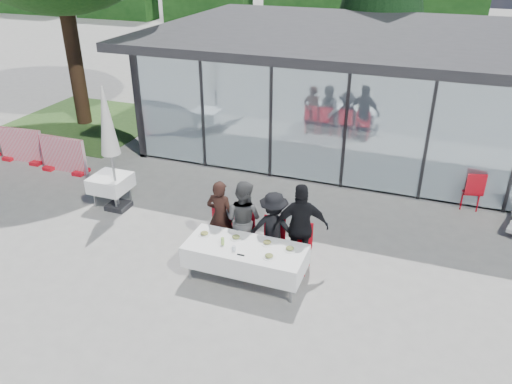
% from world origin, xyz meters
% --- Properties ---
extents(ground, '(90.00, 90.00, 0.00)m').
position_xyz_m(ground, '(0.00, 0.00, 0.00)').
color(ground, gray).
rests_on(ground, ground).
extents(pavilion, '(14.80, 8.80, 3.44)m').
position_xyz_m(pavilion, '(2.00, 8.16, 2.15)').
color(pavilion, gray).
rests_on(pavilion, ground).
extents(dining_table, '(2.26, 0.96, 0.75)m').
position_xyz_m(dining_table, '(0.11, -0.47, 0.54)').
color(dining_table, white).
rests_on(dining_table, ground).
extents(diner_a, '(0.58, 0.58, 1.60)m').
position_xyz_m(diner_a, '(-0.73, 0.31, 0.80)').
color(diner_a, black).
rests_on(diner_a, ground).
extents(diner_chair_a, '(0.44, 0.44, 0.97)m').
position_xyz_m(diner_chair_a, '(-0.73, 0.28, 0.54)').
color(diner_chair_a, red).
rests_on(diner_chair_a, ground).
extents(diner_b, '(0.92, 0.92, 1.67)m').
position_xyz_m(diner_b, '(-0.23, 0.31, 0.83)').
color(diner_b, '#4F4F4F').
rests_on(diner_b, ground).
extents(diner_chair_b, '(0.44, 0.44, 0.97)m').
position_xyz_m(diner_chair_b, '(-0.23, 0.28, 0.54)').
color(diner_chair_b, red).
rests_on(diner_chair_b, ground).
extents(diner_c, '(1.11, 1.11, 1.53)m').
position_xyz_m(diner_c, '(0.41, 0.31, 0.76)').
color(diner_c, black).
rests_on(diner_c, ground).
extents(diner_chair_c, '(0.44, 0.44, 0.97)m').
position_xyz_m(diner_chair_c, '(0.41, 0.28, 0.54)').
color(diner_chair_c, red).
rests_on(diner_chair_c, ground).
extents(diner_d, '(1.35, 1.35, 1.80)m').
position_xyz_m(diner_d, '(0.96, 0.31, 0.90)').
color(diner_d, black).
rests_on(diner_d, ground).
extents(diner_chair_d, '(0.44, 0.44, 0.97)m').
position_xyz_m(diner_chair_d, '(0.96, 0.28, 0.54)').
color(diner_chair_d, red).
rests_on(diner_chair_d, ground).
extents(plate_a, '(0.23, 0.23, 0.07)m').
position_xyz_m(plate_a, '(-0.77, -0.36, 0.78)').
color(plate_a, white).
rests_on(plate_a, dining_table).
extents(plate_b, '(0.23, 0.23, 0.07)m').
position_xyz_m(plate_b, '(-0.15, -0.28, 0.78)').
color(plate_b, white).
rests_on(plate_b, dining_table).
extents(plate_c, '(0.23, 0.23, 0.07)m').
position_xyz_m(plate_c, '(0.47, -0.25, 0.78)').
color(plate_c, white).
rests_on(plate_c, dining_table).
extents(plate_d, '(0.23, 0.23, 0.07)m').
position_xyz_m(plate_d, '(0.92, -0.30, 0.78)').
color(plate_d, white).
rests_on(plate_d, dining_table).
extents(plate_extra, '(0.23, 0.23, 0.07)m').
position_xyz_m(plate_extra, '(0.64, -0.65, 0.78)').
color(plate_extra, white).
rests_on(plate_extra, dining_table).
extents(juice_bottle, '(0.06, 0.06, 0.14)m').
position_xyz_m(juice_bottle, '(-0.31, -0.55, 0.82)').
color(juice_bottle, '#96C552').
rests_on(juice_bottle, dining_table).
extents(drinking_glasses, '(0.07, 0.07, 0.10)m').
position_xyz_m(drinking_glasses, '(-0.03, -0.67, 0.80)').
color(drinking_glasses, silver).
rests_on(drinking_glasses, dining_table).
extents(folded_eyeglasses, '(0.14, 0.03, 0.01)m').
position_xyz_m(folded_eyeglasses, '(0.14, -0.76, 0.76)').
color(folded_eyeglasses, black).
rests_on(folded_eyeglasses, dining_table).
extents(spare_table_left, '(0.86, 0.86, 0.74)m').
position_xyz_m(spare_table_left, '(-4.06, 1.26, 0.55)').
color(spare_table_left, white).
rests_on(spare_table_left, ground).
extents(spare_chair_b, '(0.53, 0.53, 0.97)m').
position_xyz_m(spare_chair_b, '(4.17, 3.98, 0.54)').
color(spare_chair_b, red).
rests_on(spare_chair_b, ground).
extents(market_umbrella, '(0.50, 0.50, 3.00)m').
position_xyz_m(market_umbrella, '(-3.79, 1.10, 2.00)').
color(market_umbrella, black).
rests_on(market_umbrella, ground).
extents(grass_patch, '(5.00, 5.00, 0.02)m').
position_xyz_m(grass_patch, '(-8.50, 6.00, 0.01)').
color(grass_patch, '#385926').
rests_on(grass_patch, ground).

